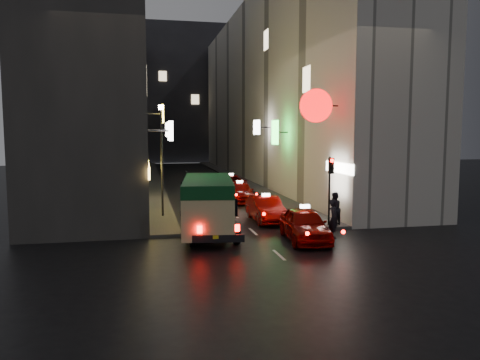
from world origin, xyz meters
TOP-DOWN VIEW (x-y plane):
  - ground at (0.00, 0.00)m, footprint 120.00×120.00m
  - building_left at (-8.00, 33.99)m, footprint 7.48×52.19m
  - building_right at (8.00, 33.99)m, footprint 8.11×52.03m
  - building_far at (0.00, 66.00)m, footprint 30.00×10.00m
  - sidewalk_left at (-4.25, 34.00)m, footprint 1.50×52.00m
  - sidewalk_right at (4.25, 34.00)m, footprint 1.50×52.00m
  - minibus at (-2.28, 8.13)m, footprint 3.04×6.56m
  - taxi_near at (1.84, 6.18)m, footprint 2.70×5.59m
  - taxi_second at (1.31, 10.98)m, footprint 2.10×5.05m
  - taxi_third at (1.39, 18.46)m, footprint 2.40×5.01m
  - taxi_far at (1.64, 23.26)m, footprint 2.30×5.23m
  - pedestrian_crossing at (3.30, 6.34)m, footprint 0.58×0.76m
  - pedestrian_sidewalk at (4.25, 8.50)m, footprint 0.84×0.82m
  - traffic_light at (4.00, 8.47)m, footprint 0.26×0.43m
  - lamp_post at (-4.20, 13.00)m, footprint 0.28×0.28m

SIDE VIEW (x-z plane):
  - ground at x=0.00m, z-range 0.00..0.00m
  - sidewalk_left at x=-4.25m, z-range 0.00..0.15m
  - sidewalk_right at x=4.25m, z-range 0.00..0.15m
  - taxi_third at x=1.39m, z-range -0.08..1.63m
  - taxi_second at x=1.31m, z-range -0.08..1.69m
  - taxi_far at x=1.64m, z-range -0.08..1.73m
  - taxi_near at x=1.84m, z-range -0.08..1.80m
  - pedestrian_crossing at x=3.30m, z-range 0.00..2.06m
  - pedestrian_sidewalk at x=4.25m, z-range 0.15..2.07m
  - minibus at x=-2.28m, z-range 0.36..3.07m
  - traffic_light at x=4.00m, z-range 0.94..4.44m
  - lamp_post at x=-4.20m, z-range 0.61..6.84m
  - building_left at x=-8.00m, z-range 0.00..18.00m
  - building_right at x=8.00m, z-range 0.00..18.00m
  - building_far at x=0.00m, z-range 0.00..22.00m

